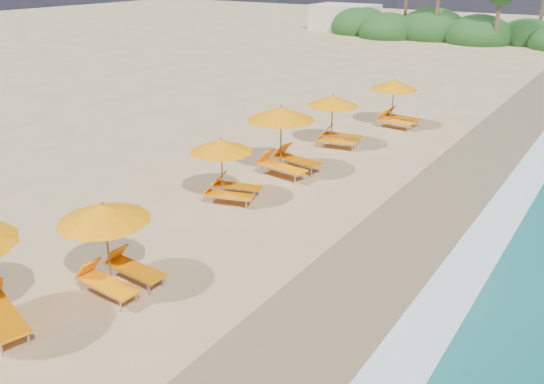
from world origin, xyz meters
TOP-DOWN VIEW (x-y plane):
  - ground at (0.00, 0.00)m, footprint 160.00×160.00m
  - wet_sand at (4.00, 0.00)m, footprint 4.00×160.00m
  - surf_foam at (6.70, 0.00)m, footprint 4.00×160.00m
  - station_2 at (-1.41, -4.75)m, footprint 2.43×2.25m
  - station_3 at (-2.51, 1.06)m, footprint 2.69×2.62m
  - station_4 at (-2.29, 4.28)m, footprint 2.96×2.79m
  - station_5 at (-2.28, 8.31)m, footprint 2.73×2.62m
  - station_6 at (-1.32, 12.65)m, footprint 2.48×2.30m
  - treeline at (-9.94, 45.51)m, footprint 25.80×8.80m
  - beach_building at (-22.00, 48.00)m, footprint 7.00×5.00m

SIDE VIEW (x-z plane):
  - ground at x=0.00m, z-range 0.00..0.00m
  - wet_sand at x=4.00m, z-range 0.00..0.01m
  - surf_foam at x=6.70m, z-range 0.02..0.03m
  - treeline at x=-9.94m, z-range -3.87..5.86m
  - station_3 at x=-2.51m, z-range 0.13..2.27m
  - station_2 at x=-1.41m, z-range 0.13..2.37m
  - station_5 at x=-2.28m, z-range 0.13..2.37m
  - station_6 at x=-1.32m, z-range 0.14..2.42m
  - beach_building at x=-22.00m, z-range 0.00..2.80m
  - station_4 at x=-2.29m, z-range 0.16..2.74m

